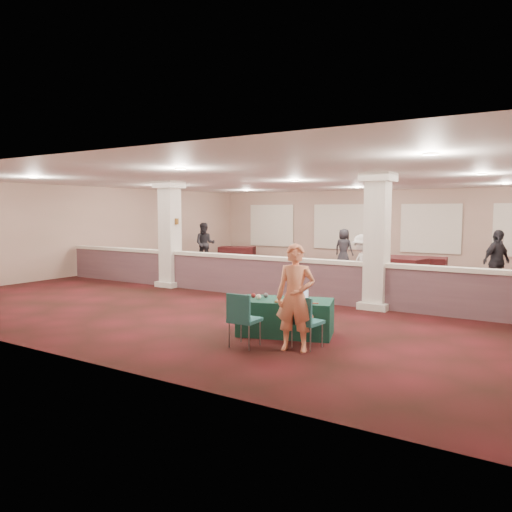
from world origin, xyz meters
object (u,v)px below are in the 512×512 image
Objects in this scene: near_table at (286,317)px; far_table_front_center at (292,274)px; conf_chair_side at (242,315)px; woman at (295,298)px; far_table_back_center at (394,269)px; far_table_back_right at (415,269)px; conf_chair_main at (304,318)px; attendee_c at (497,262)px; attendee_a at (205,244)px; attendee_b at (362,265)px; attendee_d at (344,248)px; far_table_front_left at (176,261)px; far_table_back_left at (237,254)px.

far_table_front_center is at bearing 98.96° from near_table.
woman is at bearing 17.57° from conf_chair_side.
far_table_front_center is at bearing 103.61° from woman.
far_table_back_center is 0.88m from far_table_back_right.
conf_chair_main is 0.50× the size of attendee_c.
conf_chair_side is at bearing -145.51° from conf_chair_main.
conf_chair_side is at bearing -169.95° from attendee_c.
conf_chair_main is at bearing -164.94° from attendee_c.
attendee_b is (8.54, -3.83, -0.06)m from attendee_a.
attendee_d is (-4.00, 11.72, -0.10)m from woman.
woman is 0.99× the size of attendee_a.
conf_chair_side is (-0.19, -1.17, 0.22)m from near_table.
near_table is 10.89m from far_table_front_left.
far_table_front_left is 6.04m from far_table_front_center.
attendee_b is at bearing 121.65° from attendee_d.
far_table_back_center is 1.02× the size of far_table_back_right.
far_table_front_center is at bearing 138.56° from attendee_c.
woman is 1.12× the size of attendee_d.
far_table_back_center reaches higher than far_table_front_left.
attendee_a is at bearing 141.45° from conf_chair_main.
far_table_front_center is (-3.46, 5.99, -0.15)m from conf_chair_main.
attendee_b is (-1.11, 5.70, 0.31)m from conf_chair_main.
attendee_c is (2.06, 8.09, 0.00)m from woman.
far_table_front_left is at bearing 122.11° from attendee_c.
attendee_d reaches higher than far_table_back_center.
conf_chair_main is 0.41m from woman.
attendee_b is 0.93× the size of attendee_c.
attendee_a reaches higher than far_table_front_center.
conf_chair_main is 8.80m from far_table_back_center.
far_table_front_left is at bearing -170.27° from far_table_back_center.
far_table_back_center is 1.10× the size of attendee_a.
attendee_b reaches higher than far_table_front_left.
far_table_front_center is at bearing 108.16° from conf_chair_side.
near_table is at bearing 77.38° from conf_chair_side.
far_table_back_left is 0.98× the size of attendee_b.
far_table_back_left is at bearing 161.48° from far_table_back_center.
conf_chair_side is at bearing -88.64° from far_table_back_center.
far_table_front_left is at bearing 167.31° from far_table_front_center.
woman is 0.90× the size of far_table_back_center.
near_table is at bearing 112.50° from woman.
far_table_back_right is at bearing 88.81° from attendee_c.
conf_chair_side is 9.95m from far_table_back_right.
woman is 8.98m from far_table_back_center.
conf_chair_side is 6.97m from far_table_front_center.
far_table_back_right is (0.09, 8.77, 0.06)m from near_table.
far_table_front_center is 0.96× the size of far_table_back_right.
near_table is 0.97× the size of woman.
attendee_a is at bearing 119.46° from woman.
attendee_a reaches higher than near_table.
conf_chair_side reaches higher than far_table_back_left.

